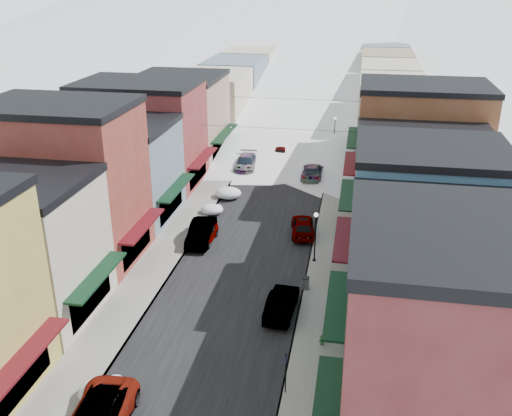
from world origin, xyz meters
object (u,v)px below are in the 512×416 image
at_px(car_silver_sedan, 205,234).
at_px(trash_can, 306,283).
at_px(car_dark_hatch, 201,232).
at_px(car_green_sedan, 282,303).
at_px(streetlamp_near, 315,231).

xyz_separation_m(car_silver_sedan, trash_can, (9.22, -6.58, -0.05)).
relative_size(car_dark_hatch, car_green_sedan, 1.10).
bearing_deg(car_dark_hatch, car_silver_sedan, 13.56).
height_order(car_green_sedan, trash_can, car_green_sedan).
bearing_deg(streetlamp_near, car_silver_sedan, 167.20).
relative_size(car_green_sedan, trash_can, 5.10).
xyz_separation_m(car_silver_sedan, streetlamp_near, (9.47, -2.15, 2.05)).
bearing_deg(car_silver_sedan, streetlamp_near, -11.27).
relative_size(car_green_sedan, streetlamp_near, 1.17).
xyz_separation_m(car_dark_hatch, car_green_sedan, (8.22, -9.72, -0.08)).
xyz_separation_m(car_silver_sedan, car_dark_hatch, (-0.28, -0.09, 0.19)).
distance_m(car_green_sedan, streetlamp_near, 8.05).
bearing_deg(trash_can, car_dark_hatch, 145.63).
bearing_deg(car_silver_sedan, car_green_sedan, -49.49).
xyz_separation_m(trash_can, streetlamp_near, (0.24, 4.43, 2.10)).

